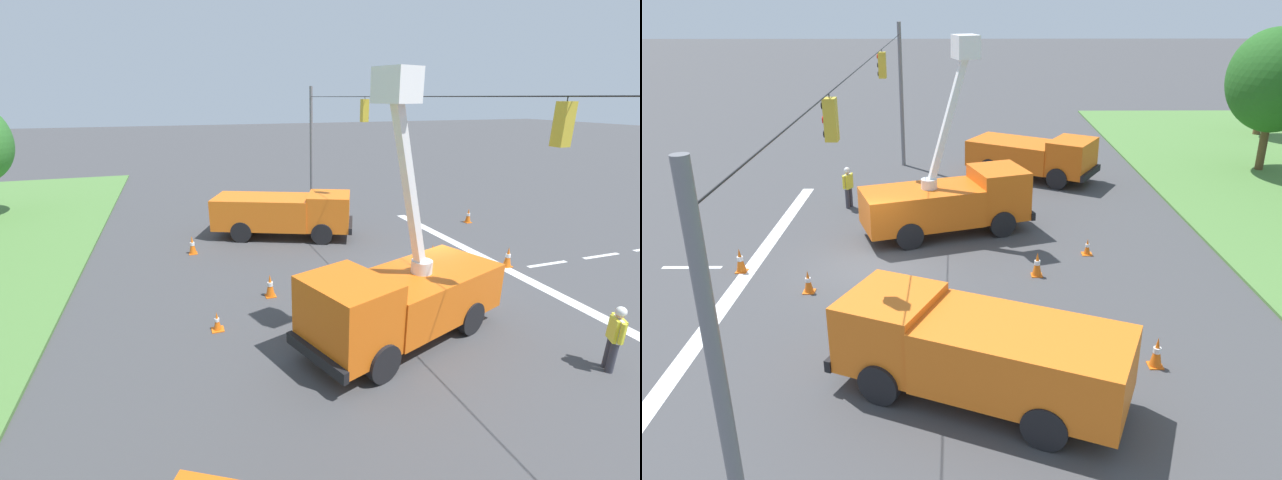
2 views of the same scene
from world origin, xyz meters
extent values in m
plane|color=#424244|center=(0.00, 0.00, 0.00)|extent=(200.00, 200.00, 0.00)
cube|color=silver|center=(0.00, -4.13, 0.00)|extent=(17.60, 0.50, 0.01)
cube|color=silver|center=(0.00, -6.13, 0.00)|extent=(0.20, 2.00, 0.01)
cylinder|color=slate|center=(-13.00, 0.00, 3.60)|extent=(0.20, 0.20, 7.20)
cylinder|color=slate|center=(13.00, 0.00, 3.60)|extent=(0.20, 0.20, 7.20)
cylinder|color=black|center=(0.00, 0.00, 6.60)|extent=(26.00, 0.03, 0.03)
cylinder|color=black|center=(-5.18, 0.00, 6.55)|extent=(0.02, 0.02, 0.10)
cube|color=gold|center=(-5.18, 0.00, 6.02)|extent=(0.32, 0.28, 0.96)
cylinder|color=red|center=(-5.18, -0.16, 6.34)|extent=(0.16, 0.05, 0.16)
cylinder|color=black|center=(-5.18, -0.16, 6.02)|extent=(0.16, 0.05, 0.16)
cylinder|color=black|center=(-5.18, -0.16, 5.70)|extent=(0.16, 0.05, 0.16)
cylinder|color=black|center=(5.27, 0.00, 6.55)|extent=(0.02, 0.02, 0.10)
cube|color=gold|center=(5.27, 0.00, 6.02)|extent=(0.32, 0.28, 0.96)
cylinder|color=black|center=(5.27, -0.16, 6.34)|extent=(0.16, 0.05, 0.16)
cylinder|color=red|center=(5.27, -0.16, 6.02)|extent=(0.16, 0.05, 0.16)
cylinder|color=black|center=(5.27, -0.16, 5.70)|extent=(0.16, 0.05, 0.16)
cylinder|color=brown|center=(-19.87, 21.86, 1.44)|extent=(0.46, 0.46, 2.89)
ellipsoid|color=#235B1E|center=(-19.87, 21.86, 4.35)|extent=(3.43, 3.65, 3.38)
cylinder|color=brown|center=(-11.68, 18.30, 1.24)|extent=(0.41, 0.41, 2.48)
ellipsoid|color=#235B1E|center=(-11.68, 18.30, 4.55)|extent=(4.86, 4.48, 5.02)
cube|color=orange|center=(-2.79, 1.49, 1.18)|extent=(3.58, 4.83, 1.36)
cube|color=orange|center=(-3.81, 4.41, 1.43)|extent=(2.68, 2.47, 1.86)
cube|color=#1E2838|center=(-4.02, 5.02, 1.76)|extent=(1.86, 0.73, 0.84)
cube|color=black|center=(-4.14, 5.36, 0.65)|extent=(2.21, 0.90, 0.30)
cylinder|color=black|center=(-4.72, 3.83, 0.50)|extent=(0.59, 1.04, 1.00)
cylinder|color=black|center=(-2.74, 4.52, 0.50)|extent=(0.59, 1.04, 1.00)
cylinder|color=black|center=(-3.53, 0.42, 0.50)|extent=(0.59, 1.04, 1.00)
cylinder|color=black|center=(-1.55, 1.11, 0.50)|extent=(0.59, 1.04, 1.00)
cylinder|color=silver|center=(-2.89, 1.78, 2.04)|extent=(0.60, 0.60, 0.36)
cube|color=white|center=(-3.13, 2.46, 4.22)|extent=(0.77, 1.64, 4.80)
cube|color=white|center=(-3.36, 3.13, 6.84)|extent=(1.11, 1.05, 0.80)
cube|color=orange|center=(7.61, 4.25, 1.24)|extent=(3.98, 5.15, 1.48)
cube|color=orange|center=(6.31, 1.24, 1.34)|extent=(2.86, 2.70, 1.67)
cube|color=#1E2838|center=(6.04, 0.61, 1.63)|extent=(1.88, 0.88, 0.75)
cube|color=black|center=(5.89, 0.27, 0.65)|extent=(2.23, 1.08, 0.30)
cylinder|color=black|center=(7.42, 1.05, 0.50)|extent=(0.65, 1.03, 1.00)
cylinder|color=black|center=(5.42, 1.91, 0.50)|extent=(0.65, 1.03, 1.00)
cylinder|color=black|center=(8.93, 4.58, 0.50)|extent=(0.65, 1.03, 1.00)
cylinder|color=black|center=(6.94, 5.44, 0.50)|extent=(0.65, 1.03, 1.00)
cube|color=orange|center=(-11.04, 5.65, 1.12)|extent=(4.25, 4.88, 1.25)
cube|color=orange|center=(-9.54, 8.25, 1.31)|extent=(2.97, 2.75, 1.63)
cube|color=#1E2838|center=(-9.23, 8.80, 1.60)|extent=(1.88, 1.14, 0.73)
cube|color=black|center=(-9.05, 9.10, 0.65)|extent=(2.24, 1.38, 0.30)
cylinder|color=black|center=(-10.65, 8.62, 0.50)|extent=(0.74, 1.01, 1.00)
cylinder|color=black|center=(-8.67, 7.47, 0.50)|extent=(0.74, 1.01, 1.00)
cylinder|color=black|center=(-12.40, 5.58, 0.50)|extent=(0.74, 1.01, 1.00)
cylinder|color=black|center=(-10.42, 4.43, 0.50)|extent=(0.74, 1.01, 1.00)
cylinder|color=#383842|center=(-6.24, -1.75, 0.42)|extent=(0.18, 0.18, 0.85)
cylinder|color=#383842|center=(-6.06, -1.84, 0.42)|extent=(0.18, 0.18, 0.85)
cube|color=yellow|center=(-6.15, -1.79, 1.15)|extent=(0.47, 0.40, 0.60)
cube|color=silver|center=(-6.15, -1.79, 1.15)|extent=(0.41, 0.27, 0.62)
cylinder|color=yellow|center=(-6.39, -1.66, 1.18)|extent=(0.11, 0.11, 0.55)
cylinder|color=yellow|center=(-5.92, -1.93, 1.18)|extent=(0.11, 0.11, 0.55)
sphere|color=tan|center=(-6.15, -1.79, 1.58)|extent=(0.22, 0.22, 0.22)
sphere|color=white|center=(-6.15, -1.79, 1.64)|extent=(0.26, 0.26, 0.26)
cube|color=orange|center=(-0.99, 7.39, 0.01)|extent=(0.36, 0.36, 0.03)
cone|color=orange|center=(-0.99, 7.39, 0.31)|extent=(0.23, 0.23, 0.56)
cylinder|color=white|center=(-0.99, 7.39, 0.34)|extent=(0.14, 0.14, 0.10)
cube|color=orange|center=(1.86, -1.78, 0.01)|extent=(0.36, 0.36, 0.03)
cone|color=orange|center=(1.86, -1.78, 0.38)|extent=(0.28, 0.28, 0.70)
cylinder|color=white|center=(1.86, -1.78, 0.42)|extent=(0.17, 0.17, 0.13)
cube|color=orange|center=(6.01, 7.74, 0.01)|extent=(0.36, 0.36, 0.03)
cone|color=orange|center=(6.01, 7.74, 0.42)|extent=(0.31, 0.31, 0.78)
cylinder|color=white|center=(6.01, 7.74, 0.46)|extent=(0.19, 0.19, 0.14)
cube|color=orange|center=(0.73, 5.41, 0.01)|extent=(0.36, 0.36, 0.03)
cone|color=orange|center=(0.73, 5.41, 0.42)|extent=(0.32, 0.32, 0.79)
cylinder|color=white|center=(0.73, 5.41, 0.46)|extent=(0.20, 0.20, 0.14)
cube|color=orange|center=(0.34, -4.35, 0.01)|extent=(0.36, 0.36, 0.03)
cone|color=orange|center=(0.34, -4.35, 0.43)|extent=(0.32, 0.32, 0.80)
cylinder|color=white|center=(0.34, -4.35, 0.47)|extent=(0.20, 0.20, 0.14)
cube|color=orange|center=(-8.64, -9.90, 0.01)|extent=(0.36, 0.36, 0.03)
cone|color=orange|center=(-8.64, -9.90, 0.31)|extent=(0.22, 0.22, 0.56)
cylinder|color=white|center=(-8.64, -9.90, 0.34)|extent=(0.14, 0.14, 0.10)
camera|label=1|loc=(-12.59, 8.11, 6.59)|focal=24.00mm
camera|label=2|loc=(19.17, 2.80, 8.76)|focal=35.00mm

